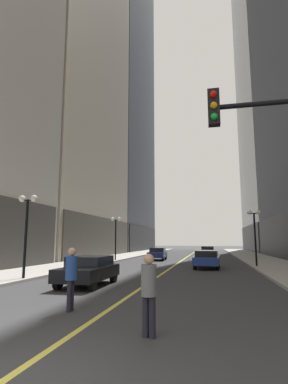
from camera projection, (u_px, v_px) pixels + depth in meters
The scene contains 15 objects.
ground_plane at pixel (186, 258), 37.83m from camera, with size 200.00×200.00×0.00m, color #38383A.
sidewalk_left at pixel (121, 257), 39.53m from camera, with size 4.50×78.00×0.15m, color #ADA8A0.
sidewalk_right at pixel (257, 258), 36.15m from camera, with size 4.50×78.00×0.15m, color #ADA8A0.
lane_centre_stripe at pixel (186, 258), 37.83m from camera, with size 0.16×70.00×0.01m, color #E5D64C.
building_left_far at pixel (121, 59), 72.15m from camera, with size 11.34×26.00×87.93m.
building_right_far at pixel (274, 25), 65.79m from camera, with size 14.50×26.00×95.00m.
car_black at pixel (89, 270), 14.28m from camera, with size 1.79×4.03×1.32m.
car_blue at pixel (207, 259), 23.36m from camera, with size 2.00×4.48×1.32m.
car_navy at pixel (158, 253), 33.40m from camera, with size 1.89×4.39×1.32m.
car_silver at pixel (207, 251), 42.77m from camera, with size 1.98×4.73×1.32m.
pedestrian_in_blue_hoodie at pixel (71, 274), 9.15m from camera, with size 0.34×0.34×1.82m.
pedestrian_in_grey_suit at pixel (149, 288), 6.68m from camera, with size 0.42×0.42×1.74m.
street_lamp_left_near at pixel (27, 217), 16.32m from camera, with size 1.06×0.36×4.43m.
street_lamp_left_far at pixel (116, 229), 31.61m from camera, with size 1.06×0.36×4.43m.
street_lamp_right_mid at pixel (254, 225), 24.05m from camera, with size 1.06×0.36×4.43m.
Camera 1 is at (3.02, -3.84, 2.01)m, focal length 29.04 mm.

